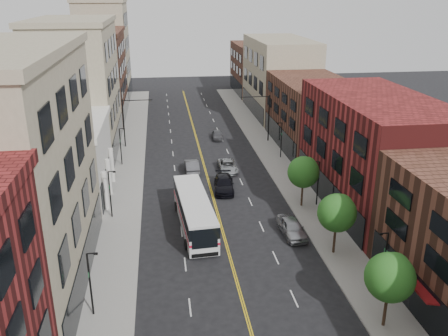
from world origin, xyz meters
name	(u,v)px	position (x,y,z in m)	size (l,w,h in m)	color
sidewalk_left	(128,178)	(-10.00, 35.00, 0.07)	(4.00, 110.00, 0.15)	gray
sidewalk_right	(282,170)	(10.00, 35.00, 0.07)	(4.00, 110.00, 0.15)	gray
bldg_l_tanoffice	(8,180)	(-17.00, 13.00, 9.00)	(10.00, 22.00, 18.00)	gray
bldg_l_white	(61,162)	(-17.00, 31.00, 4.00)	(10.00, 14.00, 8.00)	silver
bldg_l_far_a	(78,89)	(-17.00, 48.00, 9.00)	(10.00, 20.00, 18.00)	gray
bldg_l_far_b	(96,76)	(-17.00, 68.00, 7.50)	(10.00, 20.00, 15.00)	#522E21
bldg_l_far_c	(104,51)	(-17.00, 86.00, 10.00)	(10.00, 16.00, 20.00)	gray
bldg_r_mid	(374,152)	(17.00, 24.00, 6.00)	(10.00, 22.00, 12.00)	#5D1818
bldg_r_far_a	(313,114)	(17.00, 45.00, 5.00)	(10.00, 20.00, 10.00)	#522E21
bldg_r_far_b	(279,77)	(17.00, 66.00, 7.00)	(10.00, 22.00, 14.00)	gray
bldg_r_far_c	(258,69)	(17.00, 86.00, 5.50)	(10.00, 18.00, 11.00)	#522E21
tree_r_1	(391,276)	(9.39, 4.07, 4.13)	(3.40, 3.40, 5.59)	black
tree_r_2	(338,212)	(9.39, 14.07, 4.13)	(3.40, 3.40, 5.59)	black
tree_r_3	(304,171)	(9.39, 24.07, 4.13)	(3.40, 3.40, 5.59)	black
lamp_l_1	(91,281)	(-10.95, 8.00, 2.97)	(0.81, 0.55, 5.05)	black
lamp_l_2	(110,192)	(-10.95, 24.00, 2.97)	(0.81, 0.55, 5.05)	black
lamp_l_3	(121,144)	(-10.95, 40.00, 2.97)	(0.81, 0.55, 5.05)	black
lamp_r_1	(384,258)	(10.95, 8.00, 2.97)	(0.81, 0.55, 5.05)	black
lamp_r_2	(318,181)	(10.95, 24.00, 2.97)	(0.81, 0.55, 5.05)	black
lamp_r_3	(281,138)	(10.95, 40.00, 2.97)	(0.81, 0.55, 5.05)	black
signal_mast_left	(128,117)	(-10.27, 48.00, 4.65)	(4.49, 0.18, 7.20)	black
signal_mast_right	(264,113)	(10.27, 48.00, 4.65)	(4.49, 0.18, 7.20)	black
city_bus	(194,210)	(-2.65, 20.76, 1.87)	(3.66, 12.69, 3.22)	silver
car_parked_far	(292,228)	(6.49, 17.83, 0.82)	(1.95, 4.84, 1.65)	#9EA0A5
car_lane_behind	(192,166)	(-1.80, 36.25, 0.80)	(1.69, 4.86, 1.60)	#4E4F54
car_lane_a	(224,184)	(1.50, 29.60, 0.80)	(2.25, 5.55, 1.61)	black
car_lane_b	(228,166)	(2.89, 35.93, 0.70)	(2.31, 5.02, 1.39)	#9FA3A7
car_lane_c	(217,135)	(3.27, 50.38, 0.68)	(1.60, 3.98, 1.36)	#4F4F54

